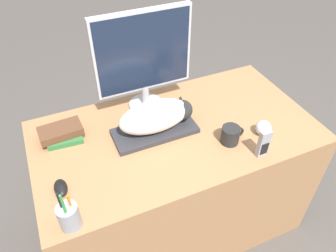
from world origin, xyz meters
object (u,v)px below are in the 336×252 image
cat (158,116)px  book_stack (62,133)px  coffee_mug (231,135)px  monitor (143,56)px  baseball (263,128)px  pen_cup (69,216)px  computer_mouse (61,188)px  keyboard (155,131)px  phone (264,144)px

cat → book_stack: 0.46m
coffee_mug → monitor: bearing=122.3°
cat → coffee_mug: cat is taller
coffee_mug → book_stack: 0.79m
coffee_mug → baseball: size_ratio=1.56×
pen_cup → book_stack: (0.06, 0.49, -0.03)m
computer_mouse → book_stack: (0.06, 0.31, 0.01)m
monitor → baseball: 0.66m
cat → baseball: (0.45, -0.21, -0.07)m
keyboard → cat: bearing=-0.0°
pen_cup → phone: pen_cup is taller
computer_mouse → book_stack: book_stack is taller
keyboard → book_stack: (-0.41, 0.15, 0.02)m
keyboard → baseball: size_ratio=5.45×
monitor → keyboard: bearing=-99.8°
pen_cup → book_stack: 0.49m
keyboard → cat: 0.09m
cat → book_stack: size_ratio=1.80×
monitor → coffee_mug: (0.26, -0.41, -0.25)m
cat → book_stack: bearing=161.1°
monitor → book_stack: monitor is taller
coffee_mug → book_stack: coffee_mug is taller
keyboard → book_stack: bearing=160.4°
baseball → phone: bearing=-128.0°
cat → computer_mouse: (-0.49, -0.17, -0.08)m
keyboard → monitor: bearing=80.2°
computer_mouse → phone: size_ratio=0.65×
coffee_mug → computer_mouse: bearing=178.0°
monitor → computer_mouse: (-0.51, -0.39, -0.28)m
book_stack → computer_mouse: bearing=-101.5°
cat → phone: cat is taller
baseball → keyboard: bearing=155.7°
computer_mouse → book_stack: bearing=78.5°
keyboard → coffee_mug: coffee_mug is taller
monitor → cat: bearing=-95.5°
cat → computer_mouse: 0.53m
keyboard → baseball: bearing=-24.3°
phone → keyboard: bearing=139.4°
pen_cup → coffee_mug: bearing=10.8°
coffee_mug → book_stack: size_ratio=0.57×
keyboard → coffee_mug: bearing=-33.4°
pen_cup → baseball: pen_cup is taller
coffee_mug → pen_cup: size_ratio=0.57×
monitor → book_stack: (-0.45, -0.07, -0.26)m
keyboard → computer_mouse: 0.50m
computer_mouse → phone: 0.87m
computer_mouse → keyboard: bearing=19.6°
keyboard → baseball: 0.52m
keyboard → book_stack: book_stack is taller
pen_cup → keyboard: bearing=36.3°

